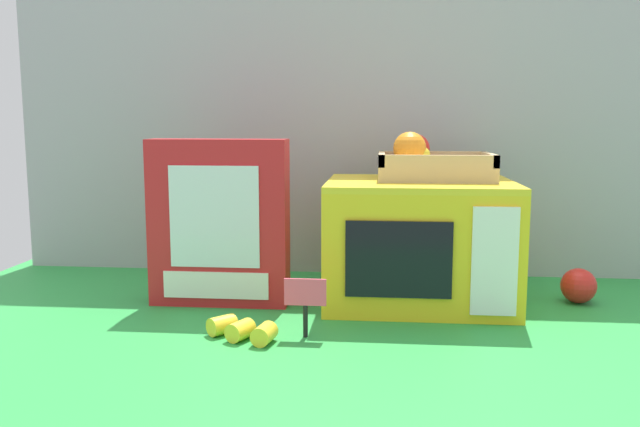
{
  "coord_description": "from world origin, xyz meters",
  "views": [
    {
      "loc": [
        0.06,
        -1.28,
        0.36
      ],
      "look_at": [
        -0.06,
        -0.01,
        0.18
      ],
      "focal_mm": 36.82,
      "sensor_mm": 36.0,
      "label": 1
    }
  ],
  "objects_px": {
    "price_sign": "(305,298)",
    "food_groups_crate": "(428,163)",
    "toy_microwave": "(419,241)",
    "loose_toy_banana": "(242,330)",
    "cookie_set_box": "(219,223)",
    "loose_toy_apple": "(579,286)"
  },
  "relations": [
    {
      "from": "price_sign",
      "to": "loose_toy_apple",
      "type": "relative_size",
      "value": 1.44
    },
    {
      "from": "toy_microwave",
      "to": "cookie_set_box",
      "type": "distance_m",
      "value": 0.4
    },
    {
      "from": "cookie_set_box",
      "to": "price_sign",
      "type": "relative_size",
      "value": 3.24
    },
    {
      "from": "cookie_set_box",
      "to": "price_sign",
      "type": "distance_m",
      "value": 0.28
    },
    {
      "from": "food_groups_crate",
      "to": "cookie_set_box",
      "type": "height_order",
      "value": "food_groups_crate"
    },
    {
      "from": "cookie_set_box",
      "to": "price_sign",
      "type": "height_order",
      "value": "cookie_set_box"
    },
    {
      "from": "price_sign",
      "to": "food_groups_crate",
      "type": "bearing_deg",
      "value": 52.67
    },
    {
      "from": "toy_microwave",
      "to": "loose_toy_banana",
      "type": "relative_size",
      "value": 2.87
    },
    {
      "from": "toy_microwave",
      "to": "loose_toy_banana",
      "type": "height_order",
      "value": "toy_microwave"
    },
    {
      "from": "cookie_set_box",
      "to": "loose_toy_apple",
      "type": "height_order",
      "value": "cookie_set_box"
    },
    {
      "from": "cookie_set_box",
      "to": "food_groups_crate",
      "type": "bearing_deg",
      "value": 12.85
    },
    {
      "from": "food_groups_crate",
      "to": "cookie_set_box",
      "type": "xyz_separation_m",
      "value": [
        -0.41,
        -0.09,
        -0.11
      ]
    },
    {
      "from": "toy_microwave",
      "to": "price_sign",
      "type": "height_order",
      "value": "toy_microwave"
    },
    {
      "from": "loose_toy_banana",
      "to": "price_sign",
      "type": "bearing_deg",
      "value": 10.94
    },
    {
      "from": "food_groups_crate",
      "to": "loose_toy_apple",
      "type": "xyz_separation_m",
      "value": [
        0.3,
        -0.02,
        -0.24
      ]
    },
    {
      "from": "loose_toy_banana",
      "to": "loose_toy_apple",
      "type": "height_order",
      "value": "loose_toy_apple"
    },
    {
      "from": "food_groups_crate",
      "to": "loose_toy_apple",
      "type": "height_order",
      "value": "food_groups_crate"
    },
    {
      "from": "food_groups_crate",
      "to": "toy_microwave",
      "type": "bearing_deg",
      "value": -114.87
    },
    {
      "from": "price_sign",
      "to": "loose_toy_banana",
      "type": "distance_m",
      "value": 0.12
    },
    {
      "from": "toy_microwave",
      "to": "food_groups_crate",
      "type": "distance_m",
      "value": 0.16
    },
    {
      "from": "loose_toy_apple",
      "to": "food_groups_crate",
      "type": "bearing_deg",
      "value": 176.05
    },
    {
      "from": "cookie_set_box",
      "to": "loose_toy_apple",
      "type": "distance_m",
      "value": 0.72
    }
  ]
}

